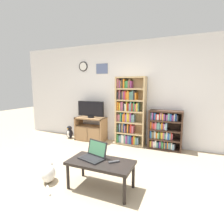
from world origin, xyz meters
TOP-DOWN VIEW (x-y plane):
  - ground_plane at (0.00, 0.00)m, footprint 18.00×18.00m
  - wall_back at (-0.01, 2.36)m, footprint 6.82×0.09m
  - tv_stand at (-1.07, 2.09)m, footprint 0.83×0.41m
  - television at (-1.06, 2.09)m, footprint 0.77×0.18m
  - bookshelf_tall at (-0.00, 2.19)m, footprint 0.75×0.28m
  - bookshelf_short at (0.87, 2.18)m, footprint 0.76×0.30m
  - coffee_table at (0.23, 0.12)m, footprint 0.95×0.48m
  - laptop at (0.09, 0.18)m, footprint 0.42×0.36m
  - remote_near_laptop at (0.43, 0.16)m, footprint 0.15×0.14m
  - cat at (-0.60, -0.03)m, footprint 0.44×0.46m
  - penguin_figurine at (-1.73, 2.01)m, footprint 0.19×0.17m

SIDE VIEW (x-z plane):
  - ground_plane at x=0.00m, z-range 0.00..0.00m
  - cat at x=-0.60m, z-range -0.02..0.30m
  - penguin_figurine at x=-1.73m, z-range -0.02..0.34m
  - tv_stand at x=-1.07m, z-range 0.00..0.64m
  - coffee_table at x=0.23m, z-range 0.16..0.57m
  - remote_near_laptop at x=0.43m, z-range 0.41..0.43m
  - bookshelf_short at x=0.87m, z-range -0.01..0.92m
  - laptop at x=0.09m, z-range 0.35..0.60m
  - bookshelf_tall at x=0.00m, z-range -0.03..1.68m
  - television at x=-1.06m, z-range 0.64..1.09m
  - wall_back at x=-0.01m, z-range 0.00..2.60m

